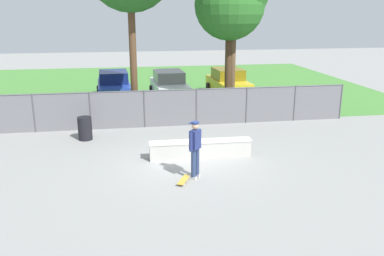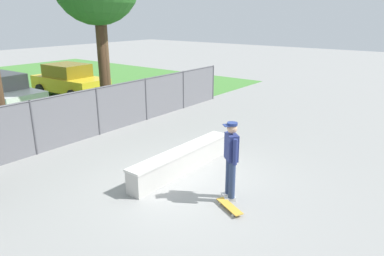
{
  "view_description": "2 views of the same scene",
  "coord_description": "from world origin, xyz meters",
  "px_view_note": "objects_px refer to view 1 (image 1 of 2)",
  "views": [
    {
      "loc": [
        -1.96,
        -12.96,
        5.09
      ],
      "look_at": [
        0.22,
        0.29,
        1.2
      ],
      "focal_mm": 38.24,
      "sensor_mm": 36.0,
      "label": 1
    },
    {
      "loc": [
        -6.17,
        -4.97,
        4.03
      ],
      "look_at": [
        0.69,
        0.34,
        1.25
      ],
      "focal_mm": 32.99,
      "sensor_mm": 36.0,
      "label": 2
    }
  ],
  "objects_px": {
    "skateboarder": "(195,147)",
    "trash_bin": "(85,128)",
    "skateboard": "(184,180)",
    "car_yellow": "(228,82)",
    "concrete_ledge": "(200,149)",
    "car_white": "(169,85)",
    "tree_near_right": "(230,5)",
    "car_blue": "(114,86)"
  },
  "relations": [
    {
      "from": "skateboarder",
      "to": "trash_bin",
      "type": "bearing_deg",
      "value": 128.74
    },
    {
      "from": "skateboard",
      "to": "car_yellow",
      "type": "xyz_separation_m",
      "value": [
        4.57,
        12.57,
        0.77
      ]
    },
    {
      "from": "concrete_ledge",
      "to": "car_white",
      "type": "relative_size",
      "value": 0.85
    },
    {
      "from": "car_white",
      "to": "trash_bin",
      "type": "xyz_separation_m",
      "value": [
        -4.24,
        -7.3,
        -0.37
      ]
    },
    {
      "from": "skateboard",
      "to": "car_white",
      "type": "relative_size",
      "value": 0.19
    },
    {
      "from": "tree_near_right",
      "to": "car_yellow",
      "type": "distance_m",
      "value": 6.2
    },
    {
      "from": "car_blue",
      "to": "trash_bin",
      "type": "relative_size",
      "value": 4.53
    },
    {
      "from": "concrete_ledge",
      "to": "car_white",
      "type": "height_order",
      "value": "car_white"
    },
    {
      "from": "skateboarder",
      "to": "tree_near_right",
      "type": "xyz_separation_m",
      "value": [
        3.08,
        8.17,
        4.26
      ]
    },
    {
      "from": "tree_near_right",
      "to": "skateboard",
      "type": "bearing_deg",
      "value": -112.39
    },
    {
      "from": "car_blue",
      "to": "concrete_ledge",
      "type": "bearing_deg",
      "value": -72.98
    },
    {
      "from": "skateboarder",
      "to": "car_blue",
      "type": "distance_m",
      "value": 12.61
    },
    {
      "from": "car_blue",
      "to": "car_yellow",
      "type": "distance_m",
      "value": 6.88
    },
    {
      "from": "skateboarder",
      "to": "trash_bin",
      "type": "xyz_separation_m",
      "value": [
        -3.73,
        4.65,
        -0.56
      ]
    },
    {
      "from": "concrete_ledge",
      "to": "trash_bin",
      "type": "distance_m",
      "value": 5.09
    },
    {
      "from": "skateboarder",
      "to": "skateboard",
      "type": "relative_size",
      "value": 2.28
    },
    {
      "from": "tree_near_right",
      "to": "car_yellow",
      "type": "xyz_separation_m",
      "value": [
        1.1,
        4.17,
        -4.45
      ]
    },
    {
      "from": "skateboard",
      "to": "car_yellow",
      "type": "relative_size",
      "value": 0.19
    },
    {
      "from": "skateboard",
      "to": "trash_bin",
      "type": "height_order",
      "value": "trash_bin"
    },
    {
      "from": "tree_near_right",
      "to": "trash_bin",
      "type": "relative_size",
      "value": 7.42
    },
    {
      "from": "skateboarder",
      "to": "car_blue",
      "type": "relative_size",
      "value": 0.43
    },
    {
      "from": "concrete_ledge",
      "to": "car_white",
      "type": "xyz_separation_m",
      "value": [
        0.0,
        10.12,
        0.52
      ]
    },
    {
      "from": "concrete_ledge",
      "to": "trash_bin",
      "type": "bearing_deg",
      "value": 146.37
    },
    {
      "from": "trash_bin",
      "to": "skateboard",
      "type": "bearing_deg",
      "value": -55.63
    },
    {
      "from": "tree_near_right",
      "to": "trash_bin",
      "type": "height_order",
      "value": "tree_near_right"
    },
    {
      "from": "trash_bin",
      "to": "car_white",
      "type": "bearing_deg",
      "value": 59.83
    },
    {
      "from": "car_yellow",
      "to": "trash_bin",
      "type": "relative_size",
      "value": 4.53
    },
    {
      "from": "skateboarder",
      "to": "car_white",
      "type": "distance_m",
      "value": 11.96
    },
    {
      "from": "skateboard",
      "to": "car_yellow",
      "type": "distance_m",
      "value": 13.4
    },
    {
      "from": "concrete_ledge",
      "to": "tree_near_right",
      "type": "relative_size",
      "value": 0.52
    },
    {
      "from": "trash_bin",
      "to": "car_blue",
      "type": "bearing_deg",
      "value": 82.35
    },
    {
      "from": "concrete_ledge",
      "to": "skateboard",
      "type": "bearing_deg",
      "value": -113.51
    },
    {
      "from": "skateboard",
      "to": "trash_bin",
      "type": "bearing_deg",
      "value": 124.37
    },
    {
      "from": "car_blue",
      "to": "car_white",
      "type": "relative_size",
      "value": 1.0
    },
    {
      "from": "skateboarder",
      "to": "tree_near_right",
      "type": "bearing_deg",
      "value": 69.37
    },
    {
      "from": "car_yellow",
      "to": "skateboard",
      "type": "bearing_deg",
      "value": -109.97
    },
    {
      "from": "skateboard",
      "to": "skateboarder",
      "type": "bearing_deg",
      "value": 31.42
    },
    {
      "from": "skateboarder",
      "to": "car_yellow",
      "type": "xyz_separation_m",
      "value": [
        4.18,
        12.34,
        -0.19
      ]
    },
    {
      "from": "concrete_ledge",
      "to": "trash_bin",
      "type": "xyz_separation_m",
      "value": [
        -4.24,
        2.82,
        0.15
      ]
    },
    {
      "from": "tree_near_right",
      "to": "car_yellow",
      "type": "bearing_deg",
      "value": 75.16
    },
    {
      "from": "concrete_ledge",
      "to": "tree_near_right",
      "type": "height_order",
      "value": "tree_near_right"
    },
    {
      "from": "skateboard",
      "to": "car_yellow",
      "type": "height_order",
      "value": "car_yellow"
    }
  ]
}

